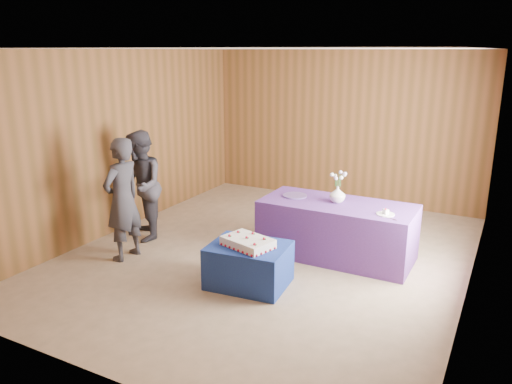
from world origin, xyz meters
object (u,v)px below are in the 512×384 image
Objects in this scene: serving_table at (337,230)px; vase at (337,194)px; cake_table at (249,265)px; guest_right at (141,186)px; sheet_cake at (248,242)px; guest_left at (122,200)px.

vase is (-0.02, 0.04, 0.48)m from serving_table.
vase is at bearing 59.79° from cake_table.
cake_table is 0.56× the size of guest_right.
guest_left is at bearing -163.32° from sheet_cake.
vase is 0.13× the size of guest_left.
guest_left is (-2.44, -1.39, -0.05)m from vase.
guest_right is at bearing -165.82° from serving_table.
guest_right is (-2.74, -0.69, 0.43)m from serving_table.
serving_table reaches higher than cake_table.
vase is (0.60, 1.36, 0.31)m from sheet_cake.
serving_table is at bearing 61.45° from guest_right.
cake_table is 1.92m from guest_left.
vase is at bearing 82.20° from sheet_cake.
guest_right is (-2.11, 0.64, 0.25)m from sheet_cake.
cake_table is 1.44m from serving_table.
serving_table is 2.97× the size of sheet_cake.
sheet_cake is 1.52m from vase.
vase reaches higher than sheet_cake.
guest_left reaches higher than vase.
cake_table is 0.55× the size of guest_left.
sheet_cake is at bearing -81.54° from cake_table.
serving_table is at bearing -57.05° from vase.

